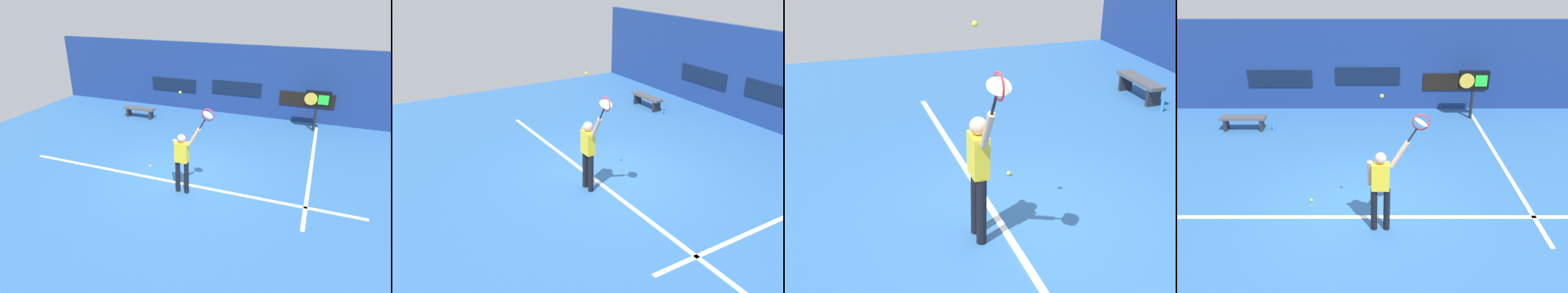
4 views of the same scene
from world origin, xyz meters
TOP-DOWN VIEW (x-y plane):
  - ground_plane at (0.00, 0.00)m, footprint 18.00×18.00m
  - back_wall at (0.00, 6.18)m, footprint 18.00×0.20m
  - sponsor_banner_center at (0.00, 6.06)m, footprint 2.20×0.03m
  - sponsor_banner_portside at (-3.00, 6.06)m, footprint 2.20×0.03m
  - sponsor_banner_starboard at (3.00, 6.06)m, footprint 2.20×0.03m
  - court_baseline at (0.00, -0.50)m, footprint 10.00×0.10m
  - court_sideline at (3.54, 2.00)m, footprint 0.10×7.00m
  - tennis_player at (0.33, -0.87)m, footprint 0.77×0.31m
  - tennis_racket at (1.01, -0.87)m, footprint 0.45×0.27m
  - tennis_ball at (0.33, -0.92)m, footprint 0.07×0.07m
  - scoreboard_clock at (3.42, 5.17)m, footprint 0.96×0.20m
  - court_bench at (-3.81, 4.15)m, footprint 1.40×0.36m
  - water_bottle at (-2.91, 4.15)m, footprint 0.07×0.07m
  - spare_ball at (-1.19, 0.11)m, footprint 0.07×0.07m

SIDE VIEW (x-z plane):
  - ground_plane at x=0.00m, z-range 0.00..0.00m
  - court_baseline at x=0.00m, z-range 0.00..0.01m
  - court_sideline at x=3.54m, z-range 0.00..0.01m
  - spare_ball at x=-1.19m, z-range 0.00..0.07m
  - water_bottle at x=-2.91m, z-range 0.00..0.24m
  - court_bench at x=-3.81m, z-range 0.11..0.56m
  - sponsor_banner_starboard at x=3.00m, z-range 0.67..1.27m
  - tennis_player at x=0.33m, z-range 0.04..1.98m
  - sponsor_banner_portside at x=-3.00m, z-range 0.79..1.39m
  - sponsor_banner_center at x=0.00m, z-range 0.88..1.48m
  - scoreboard_clock at x=3.42m, z-range 0.43..2.03m
  - back_wall at x=0.00m, z-range 0.00..3.04m
  - tennis_racket at x=1.01m, z-range 1.96..2.57m
  - tennis_ball at x=0.33m, z-range 2.76..2.83m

